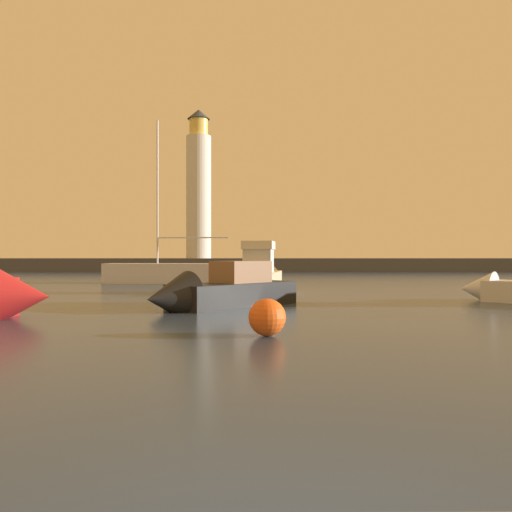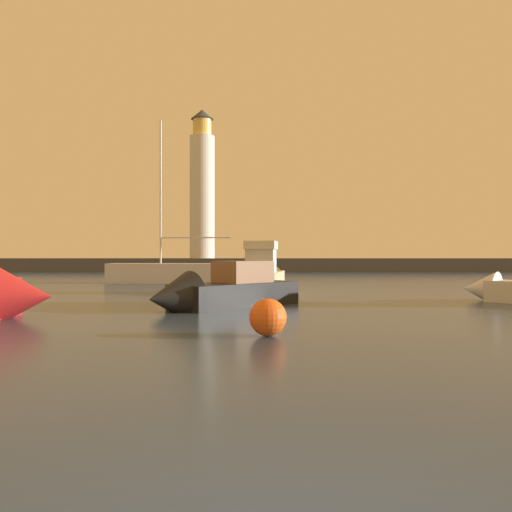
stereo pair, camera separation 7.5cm
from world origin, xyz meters
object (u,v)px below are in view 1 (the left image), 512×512
(motorboat_1, at_px, (215,292))
(mooring_buoy, at_px, (267,317))
(motorboat_2, at_px, (262,276))
(sailboat_moored, at_px, (170,273))
(lighthouse, at_px, (199,188))

(motorboat_1, relative_size, mooring_buoy, 6.61)
(motorboat_1, xyz_separation_m, motorboat_2, (1.79, 7.94, 0.22))
(motorboat_2, bearing_deg, mooring_buoy, -90.64)
(sailboat_moored, bearing_deg, motorboat_2, -52.97)
(lighthouse, height_order, mooring_buoy, lighthouse)
(lighthouse, bearing_deg, mooring_buoy, -82.03)
(motorboat_2, distance_m, sailboat_moored, 9.82)
(sailboat_moored, bearing_deg, lighthouse, 91.71)
(lighthouse, relative_size, mooring_buoy, 20.27)
(motorboat_2, height_order, mooring_buoy, motorboat_2)
(motorboat_1, distance_m, mooring_buoy, 6.31)
(motorboat_1, height_order, mooring_buoy, motorboat_1)
(sailboat_moored, distance_m, mooring_buoy, 22.62)
(sailboat_moored, xyz_separation_m, mooring_buoy, (5.76, -21.87, -0.27))
(lighthouse, bearing_deg, motorboat_2, -78.38)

